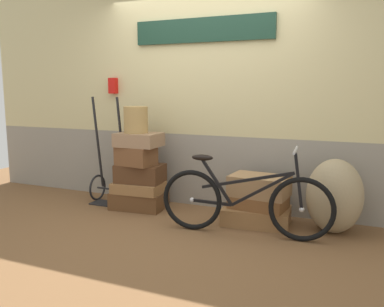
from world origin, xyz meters
TOP-DOWN VIEW (x-y plane):
  - ground at (0.00, 0.00)m, footprint 8.50×5.20m
  - station_building at (0.01, 0.85)m, footprint 6.50×0.74m
  - suitcase_0 at (-0.70, 0.35)m, footprint 0.66×0.49m
  - suitcase_1 at (-0.69, 0.32)m, footprint 0.60×0.42m
  - suitcase_2 at (-0.68, 0.36)m, footprint 0.58×0.41m
  - suitcase_3 at (-0.70, 0.30)m, footprint 0.46×0.35m
  - suitcase_4 at (-0.68, 0.34)m, footprint 0.51×0.39m
  - suitcase_5 at (0.75, 0.34)m, footprint 0.74×0.52m
  - suitcase_6 at (0.77, 0.33)m, footprint 0.61×0.43m
  - suitcase_7 at (0.78, 0.34)m, footprint 0.63×0.44m
  - wicker_basket at (-0.71, 0.33)m, footprint 0.28×0.28m
  - luggage_trolley at (-1.17, 0.43)m, footprint 0.44×0.39m
  - burlap_sack at (1.53, 0.40)m, footprint 0.55×0.47m
  - bicycle at (0.72, -0.03)m, footprint 1.70×0.46m

SIDE VIEW (x-z plane):
  - ground at x=0.00m, z-range -0.06..0.00m
  - suitcase_5 at x=0.75m, z-range 0.00..0.18m
  - suitcase_0 at x=-0.70m, z-range 0.00..0.20m
  - suitcase_6 at x=0.77m, z-range 0.18..0.31m
  - suitcase_1 at x=-0.69m, z-range 0.20..0.32m
  - luggage_trolley at x=-1.17m, z-range -0.38..0.95m
  - bicycle at x=0.72m, z-range -0.10..0.78m
  - burlap_sack at x=1.53m, z-range 0.00..0.75m
  - suitcase_7 at x=0.78m, z-range 0.31..0.53m
  - suitcase_2 at x=-0.68m, z-range 0.32..0.54m
  - suitcase_3 at x=-0.70m, z-range 0.54..0.76m
  - suitcase_4 at x=-0.68m, z-range 0.76..0.92m
  - wicker_basket at x=-0.71m, z-range 0.92..1.23m
  - station_building at x=0.01m, z-range 0.00..2.84m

